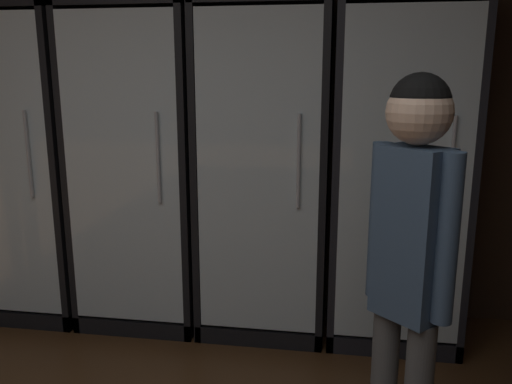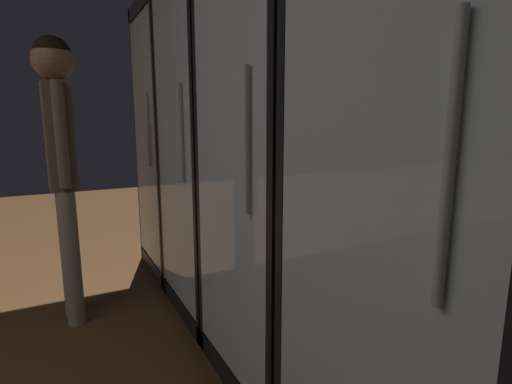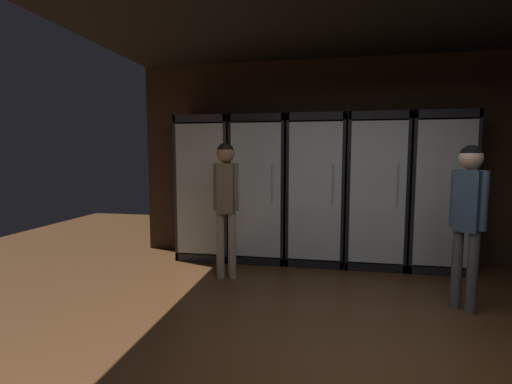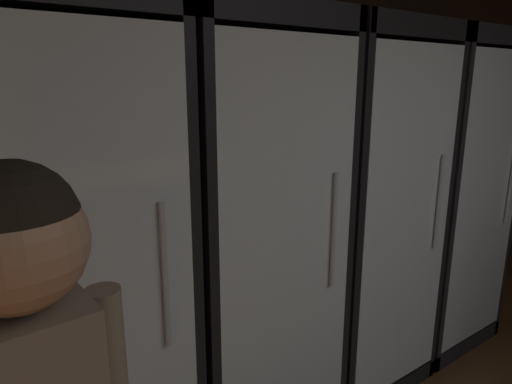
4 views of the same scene
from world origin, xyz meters
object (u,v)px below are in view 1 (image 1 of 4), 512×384
Objects in this scene: cooler_center at (143,167)px; shopper_far at (410,250)px; cooler_far_right at (398,174)px; cooler_left at (29,164)px; cooler_right at (266,171)px.

shopper_far is at bearing -43.75° from cooler_center.
shopper_far is (-0.10, -1.38, 0.01)m from cooler_far_right.
cooler_left is 2.31m from cooler_far_right.
cooler_left is at bearing -179.99° from cooler_far_right.
shopper_far is at bearing -31.97° from cooler_left.
cooler_right is at bearing -0.08° from cooler_left.
cooler_center is 1.00× the size of cooler_right.
shopper_far is (1.44, -1.38, 0.01)m from cooler_center.
cooler_far_right is 1.28× the size of shopper_far.
cooler_left is 2.60m from shopper_far.
cooler_far_right is 1.38m from shopper_far.
cooler_far_right is at bearing 85.79° from shopper_far.
cooler_left is 1.54m from cooler_right.
cooler_center and cooler_right have the same top height.
cooler_right is at bearing -179.82° from cooler_far_right.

